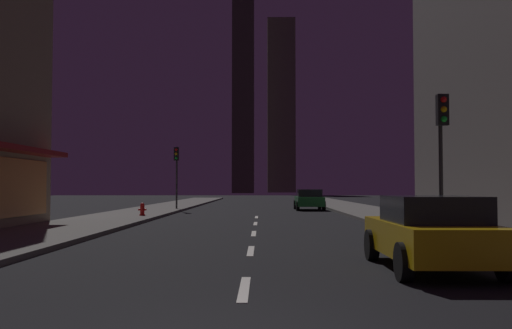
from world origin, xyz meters
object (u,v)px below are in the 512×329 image
object	(u,v)px
car_parked_far	(309,199)
street_lamp_right	(506,22)
car_parked_near	(431,232)
fire_hydrant_far_left	(142,210)
traffic_light_near_right	(442,133)
traffic_light_far_left	(176,164)

from	to	relation	value
car_parked_far	street_lamp_right	bearing A→B (deg)	-86.30
car_parked_near	fire_hydrant_far_left	distance (m)	20.12
fire_hydrant_far_left	street_lamp_right	xyz separation A→B (m)	(11.28, -17.19, 4.61)
car_parked_far	street_lamp_right	distance (m)	27.94
traffic_light_near_right	traffic_light_far_left	xyz separation A→B (m)	(-11.00, 21.42, 0.00)
car_parked_near	traffic_light_far_left	world-z (taller)	traffic_light_far_left
traffic_light_near_right	street_lamp_right	distance (m)	4.95
car_parked_near	traffic_light_far_left	xyz separation A→B (m)	(-9.10, 26.53, 2.45)
car_parked_far	traffic_light_near_right	bearing A→B (deg)	-85.27
traffic_light_far_left	street_lamp_right	bearing A→B (deg)	-67.29
car_parked_far	traffic_light_far_left	world-z (taller)	traffic_light_far_left
traffic_light_near_right	street_lamp_right	size ratio (longest dim) A/B	0.64
car_parked_far	fire_hydrant_far_left	size ratio (longest dim) A/B	6.48
fire_hydrant_far_left	traffic_light_far_left	bearing A→B (deg)	87.40
street_lamp_right	car_parked_near	bearing A→B (deg)	-163.10
fire_hydrant_far_left	street_lamp_right	bearing A→B (deg)	-56.72
traffic_light_near_right	traffic_light_far_left	world-z (taller)	same
car_parked_near	car_parked_far	bearing A→B (deg)	90.00
car_parked_near	traffic_light_near_right	bearing A→B (deg)	69.64
car_parked_far	street_lamp_right	world-z (taller)	street_lamp_right
car_parked_near	fire_hydrant_far_left	bearing A→B (deg)	118.19
car_parked_far	street_lamp_right	size ratio (longest dim) A/B	0.64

